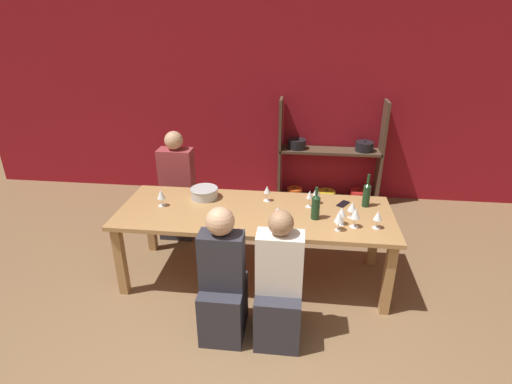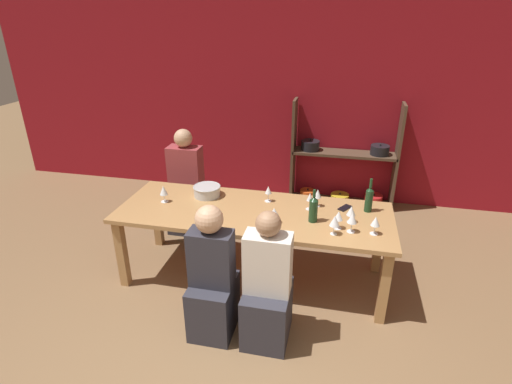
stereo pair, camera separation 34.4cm
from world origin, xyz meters
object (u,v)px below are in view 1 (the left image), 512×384
Objects in this scene: wine_glass_white_c at (278,211)px; cell_phone at (343,204)px; wine_glass_red_b at (310,195)px; wine_bottle_dark at (367,194)px; person_far_a at (179,196)px; mixing_bowl at (204,193)px; wine_glass_white_a at (378,216)px; person_near_b at (223,288)px; dining_table at (255,219)px; wine_glass_red_e at (316,192)px; wine_glass_empty_a at (342,212)px; wine_glass_red_a at (355,214)px; shelf_unit at (329,167)px; person_near_a at (279,293)px; wine_glass_red_c at (339,217)px; wine_glass_white_b at (352,207)px; wine_glass_empty_b at (267,190)px; wine_bottle_green at (316,206)px; wine_glass_red_d at (161,195)px.

wine_glass_white_c is 0.75m from cell_phone.
wine_bottle_dark is at bearing 8.35° from wine_glass_red_b.
mixing_bowl is at bearing 128.22° from person_far_a.
cell_phone is (-0.25, 0.44, -0.11)m from wine_glass_white_a.
dining_table is at bearing 78.14° from person_near_b.
wine_glass_red_e is at bearing 50.38° from wine_glass_white_c.
wine_bottle_dark is at bearing -0.09° from mixing_bowl.
wine_glass_red_b is (-0.27, 0.31, 0.00)m from wine_glass_empty_a.
wine_glass_red_a is at bearing -53.55° from wine_glass_red_e.
shelf_unit is 7.96× the size of wine_glass_red_a.
person_near_a is 0.92× the size of person_far_a.
person_near_b reaches higher than wine_glass_empty_a.
wine_glass_red_c reaches higher than cell_phone.
wine_glass_red_e reaches higher than wine_glass_white_c.
person_near_a is at bearing -133.38° from wine_glass_red_c.
wine_bottle_dark reaches higher than wine_glass_white_a.
person_near_b is (-1.04, -0.75, -0.41)m from wine_glass_white_b.
wine_glass_empty_b is 0.92× the size of wine_glass_red_e.
shelf_unit is 0.56× the size of dining_table.
wine_glass_red_c is at bearing -91.41° from shelf_unit.
shelf_unit is 2.11m from person_far_a.
wine_glass_white_b is at bearing 53.07° from wine_glass_empty_a.
person_near_a is 1.00× the size of person_near_b.
wine_bottle_green is 0.27× the size of person_near_b.
wine_bottle_green is at bearing 68.14° from person_near_a.
wine_bottle_dark is (1.57, -0.00, 0.07)m from mixing_bowl.
cell_phone is at bearing 162.36° from person_far_a.
dining_table is (-0.80, -1.93, 0.17)m from shelf_unit.
wine_glass_red_b reaches higher than wine_glass_empty_b.
wine_glass_white_c is at bearing 178.50° from wine_glass_red_a.
wine_glass_white_c is at bearing -153.17° from wine_bottle_dark.
wine_glass_red_d is (-0.90, 0.01, 0.20)m from dining_table.
wine_glass_red_b is at bearing 130.81° from wine_glass_empty_a.
dining_table is 15.07× the size of wine_glass_red_b.
wine_glass_red_a is at bearing -17.21° from wine_glass_empty_a.
wine_glass_red_b is 0.43m from wine_glass_white_c.
shelf_unit is 2.18m from mixing_bowl.
mixing_bowl reaches higher than cell_phone.
cell_phone is 1.94m from person_far_a.
person_far_a reaches higher than cell_phone.
mixing_bowl is 1.04m from wine_glass_red_b.
person_near_a reaches higher than wine_glass_red_a.
mixing_bowl is 0.63m from wine_glass_empty_b.
person_near_b reaches higher than wine_glass_red_a.
shelf_unit is at bearing 91.02° from cell_phone.
mixing_bowl is 1.61× the size of wine_glass_red_c.
person_far_a is (-2.08, 1.02, -0.39)m from wine_glass_white_a.
person_far_a reaches higher than wine_glass_white_b.
shelf_unit reaches higher than wine_glass_empty_a.
wine_glass_red_c is at bearing -44.80° from wine_bottle_green.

